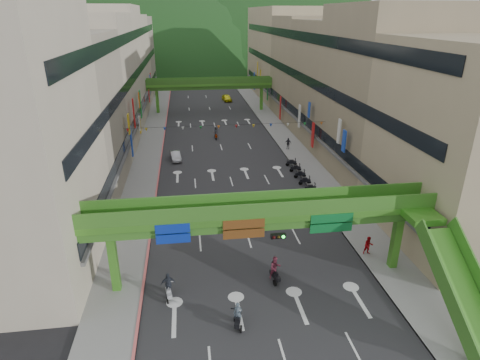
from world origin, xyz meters
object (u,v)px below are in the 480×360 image
Objects in this scene: car_yellow at (227,98)px; pedestrian_red at (368,247)px; scooter_rider_near at (238,316)px; car_silver at (175,156)px; scooter_rider_mid at (275,269)px; overpass_near at (276,223)px.

pedestrian_red is at bearing -92.21° from car_yellow.
scooter_rider_near is 0.42× the size of car_yellow.
scooter_rider_near is 0.51× the size of car_silver.
scooter_rider_mid reaches higher than car_yellow.
scooter_rider_mid is at bearing 51.88° from scooter_rider_near.
scooter_rider_mid reaches higher than pedestrian_red.
overpass_near is 7.03m from scooter_rider_near.
car_silver is 31.80m from pedestrian_red.
car_yellow is at bearing 95.11° from pedestrian_red.
car_silver is 42.22m from car_yellow.
car_yellow is (11.61, 40.59, 0.16)m from car_silver.
pedestrian_red is (8.74, 2.53, -0.34)m from scooter_rider_mid.
overpass_near is at bearing -99.60° from car_yellow.
car_yellow is at bearing 84.59° from scooter_rider_near.
scooter_rider_mid reaches higher than car_silver.
scooter_rider_near is at bearing -128.12° from scooter_rider_mid.
scooter_rider_near is 5.69m from scooter_rider_mid.
scooter_rider_near is 74.92m from car_yellow.
car_silver is at bearing -112.56° from car_yellow.
car_silver is at bearing 105.26° from scooter_rider_mid.
scooter_rider_mid is at bearing -163.16° from pedestrian_red.
pedestrian_red is (12.25, 7.00, -0.05)m from scooter_rider_near.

